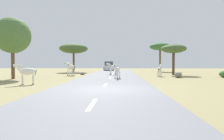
# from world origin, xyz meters

# --- Properties ---
(ground_plane) EXTENTS (90.00, 90.00, 0.00)m
(ground_plane) POSITION_xyz_m (0.00, 0.00, 0.00)
(ground_plane) COLOR #8E8456
(road) EXTENTS (6.00, 64.00, 0.05)m
(road) POSITION_xyz_m (-0.35, 0.00, 0.03)
(road) COLOR slate
(road) RESTS_ON ground_plane
(lane_markings) EXTENTS (0.16, 56.00, 0.01)m
(lane_markings) POSITION_xyz_m (-0.35, -1.00, 0.05)
(lane_markings) COLOR silver
(lane_markings) RESTS_ON road
(zebra_0) EXTENTS (0.63, 1.42, 1.37)m
(zebra_0) POSITION_xyz_m (0.34, 7.20, 0.87)
(zebra_0) COLOR silver
(zebra_0) RESTS_ON road
(zebra_1) EXTENTS (1.47, 0.85, 1.47)m
(zebra_1) POSITION_xyz_m (-5.77, 2.41, 0.88)
(zebra_1) COLOR silver
(zebra_1) RESTS_ON ground_plane
(zebra_2) EXTENTS (1.54, 1.23, 1.66)m
(zebra_2) POSITION_xyz_m (-5.16, 11.78, 0.99)
(zebra_2) COLOR silver
(zebra_2) RESTS_ON ground_plane
(zebra_3) EXTENTS (0.79, 1.39, 1.39)m
(zebra_3) POSITION_xyz_m (4.91, 10.78, 0.83)
(zebra_3) COLOR silver
(zebra_3) RESTS_ON ground_plane
(zebra_4) EXTENTS (1.54, 0.78, 1.51)m
(zebra_4) POSITION_xyz_m (-0.33, 13.49, 0.95)
(zebra_4) COLOR silver
(zebra_4) RESTS_ON road
(car_0) EXTENTS (2.26, 4.46, 1.74)m
(car_0) POSITION_xyz_m (-1.64, 28.17, 0.85)
(car_0) COLOR silver
(car_0) RESTS_ON road
(tree_0) EXTENTS (3.68, 3.68, 5.05)m
(tree_0) POSITION_xyz_m (7.70, 24.27, 4.35)
(tree_0) COLOR brown
(tree_0) RESTS_ON ground_plane
(tree_2) EXTENTS (3.31, 3.31, 5.68)m
(tree_2) POSITION_xyz_m (-9.37, 7.18, 4.01)
(tree_2) COLOR brown
(tree_2) RESTS_ON ground_plane
(tree_3) EXTENTS (3.06, 3.06, 3.77)m
(tree_3) POSITION_xyz_m (7.17, 13.67, 3.19)
(tree_3) COLOR #4C3823
(tree_3) RESTS_ON ground_plane
(tree_4) EXTENTS (4.63, 4.63, 4.69)m
(tree_4) POSITION_xyz_m (-7.04, 21.31, 3.86)
(tree_4) COLOR brown
(tree_4) RESTS_ON ground_plane
(rock_0) EXTENTS (0.69, 0.66, 0.35)m
(rock_0) POSITION_xyz_m (-4.13, 13.78, 0.18)
(rock_0) COLOR gray
(rock_0) RESTS_ON ground_plane
(rock_1) EXTENTS (0.76, 0.83, 0.59)m
(rock_1) POSITION_xyz_m (6.45, 9.28, 0.30)
(rock_1) COLOR gray
(rock_1) RESTS_ON ground_plane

